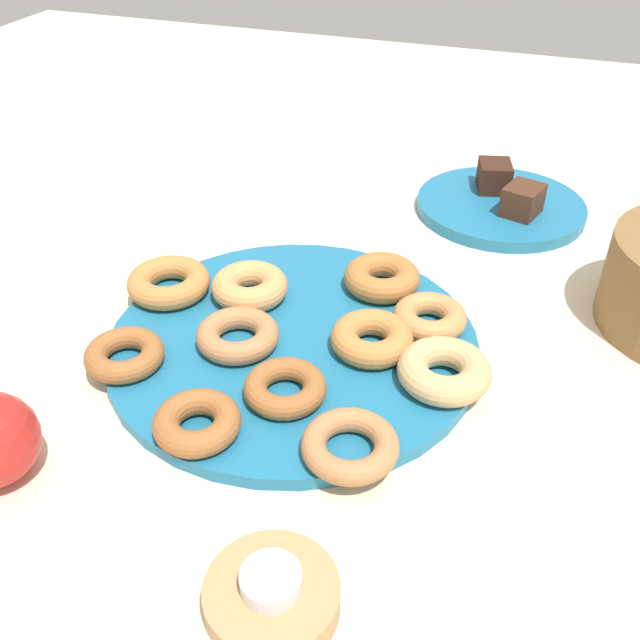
{
  "coord_description": "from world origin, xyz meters",
  "views": [
    {
      "loc": [
        0.54,
        0.22,
        0.47
      ],
      "look_at": [
        0.0,
        0.03,
        0.04
      ],
      "focal_mm": 39.56,
      "sensor_mm": 36.0,
      "label": 1
    }
  ],
  "objects_px": {
    "donut_3": "(444,371)",
    "donut_2": "(169,282)",
    "donut_7": "(350,445)",
    "donut_9": "(197,422)",
    "tealight": "(271,581)",
    "donut_1": "(250,286)",
    "donut_8": "(238,335)",
    "brownie_near": "(494,176)",
    "donut_10": "(372,338)",
    "donut_5": "(382,277)",
    "donut_4": "(285,388)",
    "donut_6": "(125,355)",
    "donut_plate": "(293,343)",
    "cake_plate": "(500,207)",
    "donut_0": "(430,317)",
    "candle_holder": "(272,597)",
    "brownie_far": "(523,200)"
  },
  "relations": [
    {
      "from": "donut_10",
      "to": "donut_5",
      "type": "bearing_deg",
      "value": -170.0
    },
    {
      "from": "brownie_far",
      "to": "donut_plate",
      "type": "bearing_deg",
      "value": -28.64
    },
    {
      "from": "donut_3",
      "to": "donut_5",
      "type": "relative_size",
      "value": 1.04
    },
    {
      "from": "candle_holder",
      "to": "donut_plate",
      "type": "bearing_deg",
      "value": -161.92
    },
    {
      "from": "donut_5",
      "to": "cake_plate",
      "type": "distance_m",
      "value": 0.28
    },
    {
      "from": "donut_0",
      "to": "donut_10",
      "type": "height_order",
      "value": "donut_10"
    },
    {
      "from": "donut_10",
      "to": "cake_plate",
      "type": "distance_m",
      "value": 0.39
    },
    {
      "from": "candle_holder",
      "to": "tealight",
      "type": "relative_size",
      "value": 2.22
    },
    {
      "from": "donut_plate",
      "to": "donut_8",
      "type": "relative_size",
      "value": 4.53
    },
    {
      "from": "brownie_near",
      "to": "donut_4",
      "type": "bearing_deg",
      "value": -13.48
    },
    {
      "from": "donut_4",
      "to": "cake_plate",
      "type": "xyz_separation_m",
      "value": [
        -0.47,
        0.14,
        -0.02
      ]
    },
    {
      "from": "donut_3",
      "to": "donut_1",
      "type": "bearing_deg",
      "value": -107.22
    },
    {
      "from": "cake_plate",
      "to": "donut_3",
      "type": "bearing_deg",
      "value": -0.41
    },
    {
      "from": "donut_9",
      "to": "tealight",
      "type": "height_order",
      "value": "same"
    },
    {
      "from": "donut_0",
      "to": "candle_holder",
      "type": "distance_m",
      "value": 0.35
    },
    {
      "from": "donut_0",
      "to": "donut_9",
      "type": "height_order",
      "value": "same"
    },
    {
      "from": "donut_0",
      "to": "donut_8",
      "type": "height_order",
      "value": "same"
    },
    {
      "from": "donut_3",
      "to": "donut_2",
      "type": "bearing_deg",
      "value": -99.02
    },
    {
      "from": "donut_9",
      "to": "donut_7",
      "type": "bearing_deg",
      "value": 98.0
    },
    {
      "from": "donut_4",
      "to": "donut_8",
      "type": "xyz_separation_m",
      "value": [
        -0.06,
        -0.08,
        0.0
      ]
    },
    {
      "from": "brownie_near",
      "to": "brownie_far",
      "type": "distance_m",
      "value": 0.08
    },
    {
      "from": "donut_3",
      "to": "donut_10",
      "type": "distance_m",
      "value": 0.08
    },
    {
      "from": "donut_6",
      "to": "donut_9",
      "type": "distance_m",
      "value": 0.13
    },
    {
      "from": "donut_8",
      "to": "brownie_near",
      "type": "xyz_separation_m",
      "value": [
        -0.45,
        0.2,
        0.01
      ]
    },
    {
      "from": "donut_9",
      "to": "tealight",
      "type": "distance_m",
      "value": 0.18
    },
    {
      "from": "donut_0",
      "to": "donut_6",
      "type": "height_order",
      "value": "donut_0"
    },
    {
      "from": "donut_plate",
      "to": "cake_plate",
      "type": "distance_m",
      "value": 0.42
    },
    {
      "from": "donut_1",
      "to": "donut_10",
      "type": "distance_m",
      "value": 0.16
    },
    {
      "from": "donut_0",
      "to": "donut_7",
      "type": "bearing_deg",
      "value": -7.13
    },
    {
      "from": "donut_10",
      "to": "candle_holder",
      "type": "relative_size",
      "value": 0.87
    },
    {
      "from": "donut_8",
      "to": "tealight",
      "type": "bearing_deg",
      "value": 29.16
    },
    {
      "from": "donut_1",
      "to": "brownie_near",
      "type": "distance_m",
      "value": 0.43
    },
    {
      "from": "donut_6",
      "to": "donut_10",
      "type": "relative_size",
      "value": 0.93
    },
    {
      "from": "donut_3",
      "to": "candle_holder",
      "type": "xyz_separation_m",
      "value": [
        0.27,
        -0.07,
        -0.02
      ]
    },
    {
      "from": "donut_3",
      "to": "donut_7",
      "type": "distance_m",
      "value": 0.13
    },
    {
      "from": "donut_5",
      "to": "donut_7",
      "type": "distance_m",
      "value": 0.26
    },
    {
      "from": "donut_8",
      "to": "donut_9",
      "type": "distance_m",
      "value": 0.13
    },
    {
      "from": "brownie_near",
      "to": "donut_6",
      "type": "bearing_deg",
      "value": -29.41
    },
    {
      "from": "donut_5",
      "to": "donut_9",
      "type": "xyz_separation_m",
      "value": [
        0.28,
        -0.09,
        -0.0
      ]
    },
    {
      "from": "donut_7",
      "to": "candle_holder",
      "type": "relative_size",
      "value": 0.87
    },
    {
      "from": "donut_plate",
      "to": "donut_6",
      "type": "bearing_deg",
      "value": -56.37
    },
    {
      "from": "donut_10",
      "to": "tealight",
      "type": "height_order",
      "value": "donut_10"
    },
    {
      "from": "donut_plate",
      "to": "donut_10",
      "type": "height_order",
      "value": "donut_10"
    },
    {
      "from": "donut_3",
      "to": "candle_holder",
      "type": "relative_size",
      "value": 0.93
    },
    {
      "from": "donut_7",
      "to": "donut_1",
      "type": "bearing_deg",
      "value": -137.2
    },
    {
      "from": "donut_6",
      "to": "donut_8",
      "type": "height_order",
      "value": "donut_8"
    },
    {
      "from": "donut_10",
      "to": "tealight",
      "type": "xyz_separation_m",
      "value": [
        0.29,
        0.01,
        0.0
      ]
    },
    {
      "from": "donut_4",
      "to": "tealight",
      "type": "relative_size",
      "value": 1.79
    },
    {
      "from": "donut_2",
      "to": "donut_10",
      "type": "height_order",
      "value": "same"
    },
    {
      "from": "donut_2",
      "to": "cake_plate",
      "type": "height_order",
      "value": "donut_2"
    }
  ]
}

